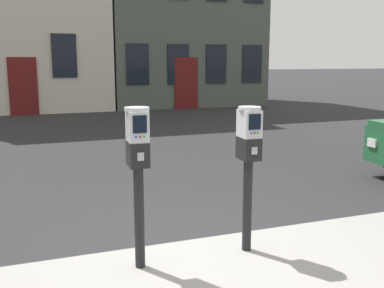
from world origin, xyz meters
The scene contains 3 objects.
ground_plane centered at (0.00, 0.00, 0.00)m, with size 160.00×160.00×0.00m, color #28282B.
parking_meter_near_kerb centered at (-0.57, -0.23, 1.15)m, with size 0.22×0.26×1.46m.
parking_meter_twin_adjacent centered at (0.52, -0.23, 1.13)m, with size 0.22×0.26×1.43m.
Camera 1 is at (-1.44, -4.00, 2.01)m, focal length 42.06 mm.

